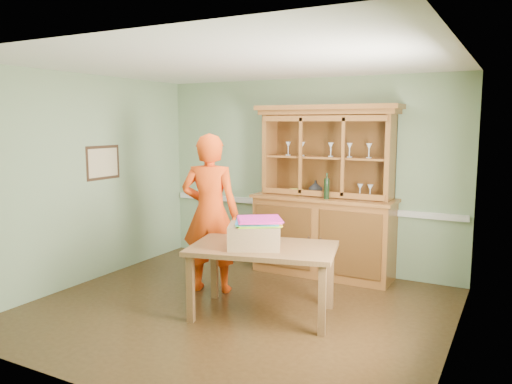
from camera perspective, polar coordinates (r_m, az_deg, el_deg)
The scene contains 14 objects.
floor at distance 5.76m, azimuth -2.34°, elevation -13.28°, with size 4.50×4.50×0.00m, color #432C15.
ceiling at distance 5.40m, azimuth -2.51°, elevation 14.49°, with size 4.50×4.50×0.00m, color white.
wall_back at distance 7.20m, azimuth 5.72°, elevation 2.05°, with size 4.50×4.50×0.00m, color gray.
wall_left at distance 6.84m, azimuth -18.88°, elevation 1.35°, with size 4.00×4.00×0.00m, color gray.
wall_right at distance 4.70m, azimuth 21.92°, elevation -1.60°, with size 4.00×4.00×0.00m, color gray.
wall_front at distance 3.86m, azimuth -17.77°, elevation -3.38°, with size 4.50×4.50×0.00m, color gray.
chair_rail at distance 7.23m, azimuth 5.60°, elevation -1.51°, with size 4.41×0.05×0.08m, color silver.
framed_map at distance 7.01m, azimuth -17.04°, elevation 3.23°, with size 0.03×0.60×0.46m.
window_panel at distance 4.38m, azimuth 21.31°, elevation -0.23°, with size 0.03×0.96×1.36m.
china_hutch at distance 6.89m, azimuth 7.78°, elevation -2.77°, with size 1.97×0.65×2.32m.
dining_table at distance 5.40m, azimuth 0.80°, elevation -7.13°, with size 1.71×1.26×0.77m.
cardboard_box at distance 5.28m, azimuth -0.16°, elevation -5.05°, with size 0.54×0.43×0.25m, color #9A744F.
kite_stack at distance 5.27m, azimuth 0.28°, elevation -3.35°, with size 0.61×0.61×0.06m.
person at distance 6.16m, azimuth -5.26°, elevation -2.42°, with size 0.71×0.47×1.96m, color #E5430E.
Camera 1 is at (2.74, -4.62, 2.08)m, focal length 35.00 mm.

